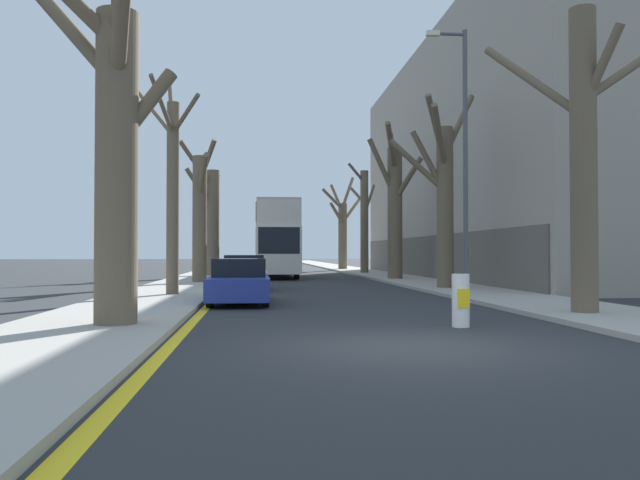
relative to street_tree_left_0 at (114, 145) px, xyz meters
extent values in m
plane|color=#2B2D30|center=(5.21, -2.63, -3.63)|extent=(300.00, 300.00, 0.00)
cube|color=#A39E93|center=(-0.48, 47.37, -3.57)|extent=(3.40, 120.00, 0.12)
cube|color=#A39E93|center=(10.91, 47.37, -3.57)|extent=(3.40, 120.00, 0.12)
cube|color=#9E9384|center=(17.61, 24.23, 3.46)|extent=(10.00, 33.95, 14.18)
cube|color=#5E584F|center=(12.59, 24.23, -2.38)|extent=(0.12, 33.27, 2.50)
cube|color=yellow|center=(1.40, 47.37, -3.63)|extent=(0.24, 120.00, 0.01)
cylinder|color=brown|center=(0.04, 0.07, -0.49)|extent=(0.83, 0.83, 6.28)
cylinder|color=brown|center=(0.27, -0.76, 1.95)|extent=(0.80, 1.91, 1.68)
cylinder|color=brown|center=(-0.81, 0.36, 2.21)|extent=(1.99, 0.92, 2.16)
cylinder|color=brown|center=(0.54, 0.23, 0.80)|extent=(1.32, 0.66, 1.68)
cylinder|color=brown|center=(-0.08, 9.06, -0.30)|extent=(0.42, 0.42, 6.66)
cylinder|color=brown|center=(-0.25, 9.78, 3.03)|extent=(0.52, 1.60, 2.72)
cylinder|color=brown|center=(-0.92, 10.24, 2.96)|extent=(1.86, 2.52, 2.27)
cylinder|color=brown|center=(0.41, 8.38, 2.47)|extent=(1.13, 1.51, 1.14)
cylinder|color=brown|center=(-0.29, 8.06, 2.66)|extent=(0.58, 2.11, 1.60)
cylinder|color=brown|center=(0.00, 18.01, -0.52)|extent=(0.69, 0.69, 6.22)
cylinder|color=brown|center=(0.38, 17.54, 2.29)|extent=(1.08, 1.25, 1.96)
cylinder|color=brown|center=(0.23, 16.97, 1.46)|extent=(0.73, 2.27, 1.87)
cylinder|color=brown|center=(0.24, 17.10, 1.72)|extent=(0.75, 2.03, 1.56)
cylinder|color=brown|center=(-0.06, 27.58, -0.23)|extent=(0.85, 0.85, 6.79)
cylinder|color=brown|center=(-0.84, 27.10, 1.89)|extent=(1.90, 1.34, 2.63)
cylinder|color=brown|center=(0.04, 28.78, 2.32)|extent=(0.52, 2.58, 1.76)
cylinder|color=brown|center=(-0.98, 26.67, 3.32)|extent=(2.18, 2.18, 2.87)
cylinder|color=brown|center=(10.49, 1.50, 0.04)|extent=(0.62, 0.62, 7.34)
cylinder|color=brown|center=(10.72, 1.09, 2.18)|extent=(0.74, 1.10, 1.86)
cylinder|color=brown|center=(9.80, 2.76, 2.31)|extent=(1.63, 2.73, 2.51)
cylinder|color=brown|center=(10.91, 2.11, 2.61)|extent=(1.13, 1.49, 2.84)
cylinder|color=brown|center=(11.65, 1.83, 2.25)|extent=(2.47, 0.89, 1.66)
cylinder|color=brown|center=(10.40, 12.18, -0.31)|extent=(0.68, 0.68, 6.65)
cylinder|color=brown|center=(9.73, 12.19, 1.57)|extent=(1.55, 0.26, 2.62)
cylinder|color=brown|center=(9.28, 12.27, 1.44)|extent=(2.41, 0.43, 2.23)
cylinder|color=brown|center=(9.84, 11.01, 2.37)|extent=(1.39, 2.57, 2.19)
cylinder|color=brown|center=(9.80, 11.30, 2.70)|extent=(1.48, 2.04, 2.49)
cylinder|color=brown|center=(11.05, 12.40, 3.16)|extent=(1.58, 0.74, 2.68)
cylinder|color=brown|center=(10.34, 21.28, 0.04)|extent=(0.81, 0.81, 7.35)
cylinder|color=brown|center=(10.12, 20.83, 3.30)|extent=(0.82, 1.26, 2.20)
cylinder|color=brown|center=(10.86, 20.44, 1.85)|extent=(1.38, 2.01, 2.31)
cylinder|color=brown|center=(9.59, 21.03, 2.55)|extent=(1.84, 0.85, 3.20)
cylinder|color=brown|center=(9.88, 20.00, 3.52)|extent=(1.26, 2.82, 2.31)
cylinder|color=brown|center=(10.42, 31.63, 0.09)|extent=(0.58, 0.58, 7.44)
cylinder|color=brown|center=(10.52, 32.21, 1.61)|extent=(0.44, 1.35, 2.11)
cylinder|color=brown|center=(9.81, 31.37, 3.59)|extent=(1.42, 0.78, 1.41)
cylinder|color=brown|center=(10.03, 32.21, 2.06)|extent=(1.02, 1.37, 1.33)
cylinder|color=brown|center=(10.94, 32.55, 1.80)|extent=(1.29, 2.07, 2.46)
cylinder|color=brown|center=(10.28, 42.18, -0.67)|extent=(0.77, 0.77, 5.93)
cylinder|color=brown|center=(11.18, 42.81, 1.77)|extent=(2.12, 1.60, 2.49)
cylinder|color=brown|center=(9.84, 42.74, 2.77)|extent=(1.24, 1.48, 2.66)
cylinder|color=brown|center=(9.64, 41.18, 1.31)|extent=(1.59, 2.27, 1.84)
cylinder|color=brown|center=(9.33, 41.52, 2.57)|extent=(2.17, 1.63, 1.84)
cylinder|color=brown|center=(10.81, 42.65, 3.31)|extent=(1.41, 1.30, 2.86)
cube|color=silver|center=(3.95, 26.84, -1.95)|extent=(2.51, 11.12, 2.66)
cube|color=silver|center=(3.95, 26.84, 0.10)|extent=(2.46, 10.89, 1.44)
cube|color=#B8B1A9|center=(3.95, 26.84, 0.87)|extent=(2.46, 10.89, 0.12)
cube|color=black|center=(3.95, 26.84, -1.43)|extent=(2.54, 9.78, 1.38)
cube|color=black|center=(3.95, 26.84, 0.17)|extent=(2.54, 9.78, 1.09)
cube|color=black|center=(3.95, 21.30, -1.43)|extent=(2.26, 0.06, 1.45)
cylinder|color=black|center=(2.86, 23.50, -3.13)|extent=(0.30, 0.99, 0.99)
cylinder|color=black|center=(5.03, 23.50, -3.13)|extent=(0.30, 0.99, 0.99)
cylinder|color=black|center=(2.86, 29.95, -3.13)|extent=(0.30, 0.99, 0.99)
cylinder|color=black|center=(5.03, 29.95, -3.13)|extent=(0.30, 0.99, 0.99)
cube|color=navy|center=(2.26, 6.34, -3.14)|extent=(1.76, 4.41, 0.63)
cube|color=black|center=(2.26, 6.60, -2.56)|extent=(1.55, 2.29, 0.53)
cylinder|color=black|center=(1.49, 5.01, -3.31)|extent=(0.20, 0.65, 0.65)
cylinder|color=black|center=(3.03, 5.01, -3.31)|extent=(0.20, 0.65, 0.65)
cylinder|color=black|center=(1.49, 7.66, -3.31)|extent=(0.20, 0.65, 0.65)
cylinder|color=black|center=(3.03, 7.66, -3.31)|extent=(0.20, 0.65, 0.65)
cube|color=silver|center=(2.26, 13.19, -3.13)|extent=(1.78, 4.38, 0.63)
cube|color=black|center=(2.26, 13.45, -2.51)|extent=(1.57, 2.28, 0.62)
cylinder|color=black|center=(1.48, 11.88, -3.32)|extent=(0.20, 0.62, 0.62)
cylinder|color=black|center=(3.04, 11.88, -3.32)|extent=(0.20, 0.62, 0.62)
cylinder|color=black|center=(1.48, 14.50, -3.32)|extent=(0.20, 0.62, 0.62)
cylinder|color=black|center=(3.04, 14.50, -3.32)|extent=(0.20, 0.62, 0.62)
cylinder|color=#4C4F54|center=(9.72, 7.67, 0.87)|extent=(0.16, 0.16, 9.00)
cylinder|color=#4C4F54|center=(9.17, 7.67, 5.22)|extent=(1.10, 0.11, 0.11)
cube|color=beige|center=(8.62, 7.67, 5.22)|extent=(0.44, 0.20, 0.16)
cylinder|color=white|center=(6.94, -0.13, -3.09)|extent=(0.36, 0.36, 1.08)
cube|color=yellow|center=(6.94, -0.32, -3.04)|extent=(0.25, 0.01, 0.39)
camera|label=1|loc=(2.82, -12.52, -2.12)|focal=35.00mm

